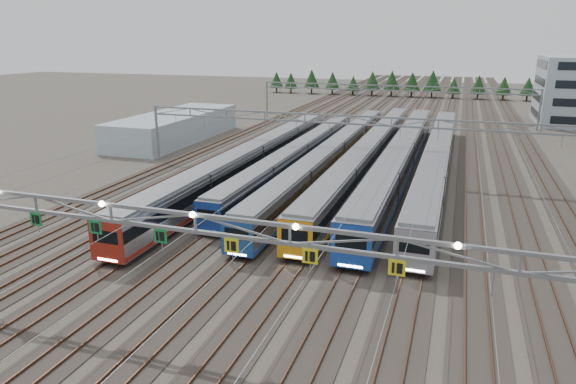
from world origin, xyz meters
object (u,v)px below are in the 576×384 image
(train_b, at_px, (299,155))
(gantry_far, at_px, (393,93))
(gantry_near, at_px, (194,227))
(train_f, at_px, (437,159))
(train_c, at_px, (334,154))
(gantry_mid, at_px, (347,127))
(train_a, at_px, (252,160))
(train_e, at_px, (401,156))
(west_shed, at_px, (175,127))
(train_d, at_px, (370,152))

(train_b, relative_size, gantry_far, 0.96)
(train_b, relative_size, gantry_near, 0.96)
(train_f, bearing_deg, train_c, -177.47)
(gantry_mid, bearing_deg, gantry_far, 90.00)
(train_a, xyz_separation_m, train_f, (22.50, 8.01, -0.02))
(train_e, bearing_deg, gantry_far, 99.17)
(train_a, xyz_separation_m, gantry_far, (11.25, 49.44, 4.13))
(gantry_far, height_order, west_shed, gantry_far)
(train_a, xyz_separation_m, train_c, (9.00, 7.42, -0.18))
(train_b, bearing_deg, train_d, 24.61)
(gantry_near, relative_size, gantry_far, 1.00)
(train_f, distance_m, gantry_far, 43.13)
(train_b, relative_size, gantry_mid, 0.96)
(west_shed, bearing_deg, train_d, -14.81)
(train_c, bearing_deg, west_shed, 159.55)
(train_c, distance_m, train_e, 9.01)
(train_a, relative_size, train_b, 1.09)
(train_f, height_order, gantry_near, gantry_near)
(train_b, xyz_separation_m, west_shed, (-27.12, 13.68, 0.31))
(train_f, bearing_deg, gantry_near, -104.50)
(train_e, bearing_deg, gantry_near, -98.92)
(train_b, distance_m, train_f, 18.17)
(gantry_near, xyz_separation_m, gantry_far, (0.05, 85.12, -0.70))
(train_e, distance_m, gantry_far, 42.56)
(gantry_near, relative_size, gantry_mid, 1.00)
(train_c, distance_m, gantry_far, 42.30)
(train_a, bearing_deg, train_e, 22.92)
(train_a, xyz_separation_m, train_d, (13.50, 9.65, -0.10))
(gantry_far, bearing_deg, west_shed, -138.25)
(train_a, bearing_deg, gantry_far, 77.18)
(train_f, distance_m, gantry_mid, 12.51)
(train_f, xyz_separation_m, west_shed, (-45.12, 11.19, 0.05))
(train_f, relative_size, west_shed, 2.13)
(train_b, xyz_separation_m, gantry_near, (6.70, -41.21, 5.12))
(gantry_mid, bearing_deg, west_shed, 156.44)
(train_c, bearing_deg, train_f, 2.53)
(gantry_near, bearing_deg, train_a, 107.43)
(train_f, height_order, gantry_mid, gantry_mid)
(train_d, xyz_separation_m, gantry_far, (-2.25, 39.79, 4.23))
(train_a, distance_m, gantry_far, 50.87)
(train_e, height_order, gantry_far, gantry_far)
(gantry_far, xyz_separation_m, west_shed, (-33.87, -30.23, -4.11))
(gantry_near, distance_m, west_shed, 64.65)
(gantry_mid, bearing_deg, gantry_near, -90.07)
(train_c, relative_size, train_f, 1.02)
(train_c, distance_m, gantry_near, 43.44)
(train_e, distance_m, train_f, 4.52)
(gantry_near, bearing_deg, train_b, 99.24)
(gantry_far, bearing_deg, train_d, -86.76)
(gantry_mid, distance_m, gantry_far, 45.00)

